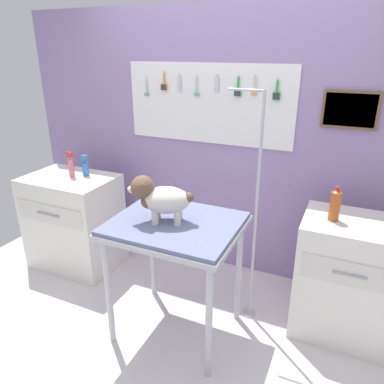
% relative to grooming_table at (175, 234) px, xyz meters
% --- Properties ---
extents(ground, '(4.40, 4.00, 0.04)m').
position_rel_grooming_table_xyz_m(ground, '(-0.03, -0.26, -0.82)').
color(ground, silver).
extents(rear_wall_panel, '(4.00, 0.11, 2.30)m').
position_rel_grooming_table_xyz_m(rear_wall_panel, '(-0.03, 1.02, 0.37)').
color(rear_wall_panel, '#947CAF').
rests_on(rear_wall_panel, ground).
extents(grooming_table, '(0.86, 0.71, 0.89)m').
position_rel_grooming_table_xyz_m(grooming_table, '(0.00, 0.00, 0.00)').
color(grooming_table, '#B7B7BC').
rests_on(grooming_table, ground).
extents(grooming_arm, '(0.30, 0.11, 1.73)m').
position_rel_grooming_table_xyz_m(grooming_arm, '(0.44, 0.38, 0.01)').
color(grooming_arm, '#B7B7BC').
rests_on(grooming_arm, ground).
extents(dog, '(0.43, 0.29, 0.32)m').
position_rel_grooming_table_xyz_m(dog, '(-0.09, -0.03, 0.27)').
color(dog, silver).
rests_on(dog, grooming_table).
extents(counter_left, '(0.80, 0.58, 0.88)m').
position_rel_grooming_table_xyz_m(counter_left, '(-1.29, 0.42, -0.35)').
color(counter_left, silver).
rests_on(counter_left, ground).
extents(cabinet_right, '(0.68, 0.54, 0.89)m').
position_rel_grooming_table_xyz_m(cabinet_right, '(1.10, 0.50, -0.35)').
color(cabinet_right, silver).
rests_on(cabinet_right, ground).
extents(pump_bottle_white, '(0.05, 0.05, 0.23)m').
position_rel_grooming_table_xyz_m(pump_bottle_white, '(-1.26, 0.44, 0.19)').
color(pump_bottle_white, '#D5626B').
rests_on(pump_bottle_white, counter_left).
extents(spray_bottle_short, '(0.06, 0.06, 0.19)m').
position_rel_grooming_table_xyz_m(spray_bottle_short, '(-1.17, 0.53, 0.17)').
color(spray_bottle_short, blue).
rests_on(spray_bottle_short, counter_left).
extents(soda_bottle, '(0.07, 0.07, 0.24)m').
position_rel_grooming_table_xyz_m(soda_bottle, '(0.95, 0.46, 0.20)').
color(soda_bottle, '#B24E1C').
rests_on(soda_bottle, cabinet_right).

